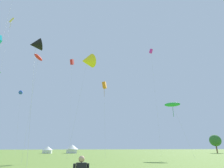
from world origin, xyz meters
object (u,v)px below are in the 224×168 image
(festival_tent_center, at_px, (72,148))
(kite_black_delta, at_px, (36,45))
(kite_yellow_diamond, at_px, (11,22))
(kite_yellow_delta, at_px, (87,61))
(kite_red_box, at_px, (72,62))
(tree_distant_left, at_px, (215,141))
(festival_tent_left, at_px, (48,149))
(kite_orange_box, at_px, (104,85))
(kite_magenta_box, at_px, (151,52))
(kite_green_parafoil, at_px, (172,105))
(kite_blue_parafoil, at_px, (21,93))
(kite_red_parafoil, at_px, (38,57))

(festival_tent_center, bearing_deg, kite_black_delta, -93.79)
(kite_yellow_diamond, bearing_deg, kite_yellow_delta, -28.13)
(kite_black_delta, xyz_separation_m, kite_red_box, (1.34, 43.90, 19.75))
(kite_yellow_delta, height_order, tree_distant_left, kite_yellow_delta)
(festival_tent_left, bearing_deg, kite_orange_box, -62.75)
(kite_black_delta, height_order, kite_magenta_box, kite_magenta_box)
(kite_green_parafoil, relative_size, kite_red_box, 0.35)
(kite_yellow_diamond, distance_m, kite_magenta_box, 40.52)
(kite_green_parafoil, relative_size, kite_yellow_delta, 0.58)
(kite_orange_box, bearing_deg, kite_green_parafoil, -12.16)
(kite_green_parafoil, height_order, kite_yellow_delta, kite_yellow_delta)
(kite_black_delta, xyz_separation_m, kite_magenta_box, (26.08, 27.42, 17.49))
(kite_blue_parafoil, xyz_separation_m, kite_red_parafoil, (10.63, -27.15, -0.86))
(kite_black_delta, distance_m, kite_green_parafoil, 31.59)
(kite_yellow_delta, bearing_deg, kite_red_box, 99.25)
(kite_yellow_diamond, xyz_separation_m, festival_tent_center, (17.67, 26.60, -31.87))
(kite_blue_parafoil, height_order, tree_distant_left, kite_blue_parafoil)
(kite_red_parafoil, height_order, kite_yellow_diamond, kite_yellow_diamond)
(kite_red_box, distance_m, tree_distant_left, 62.26)
(kite_orange_box, distance_m, tree_distant_left, 52.93)
(kite_red_box, bearing_deg, kite_yellow_diamond, -129.79)
(kite_red_box, distance_m, festival_tent_center, 31.84)
(kite_yellow_diamond, height_order, kite_orange_box, kite_yellow_diamond)
(kite_orange_box, bearing_deg, kite_magenta_box, 21.58)
(kite_black_delta, height_order, festival_tent_left, kite_black_delta)
(festival_tent_left, xyz_separation_m, tree_distant_left, (61.96, -7.47, 3.16))
(kite_magenta_box, distance_m, kite_yellow_delta, 26.56)
(kite_yellow_delta, relative_size, tree_distant_left, 3.06)
(kite_red_parafoil, xyz_separation_m, festival_tent_left, (-2.24, 39.20, -16.16))
(kite_blue_parafoil, bearing_deg, kite_yellow_delta, -52.49)
(kite_yellow_diamond, xyz_separation_m, kite_magenta_box, (40.32, 2.21, -3.36))
(kite_green_parafoil, relative_size, tree_distant_left, 1.79)
(festival_tent_left, distance_m, festival_tent_center, 8.43)
(kite_red_parafoil, bearing_deg, kite_orange_box, 32.94)
(kite_green_parafoil, distance_m, kite_red_box, 41.49)
(festival_tent_left, height_order, tree_distant_left, tree_distant_left)
(kite_blue_parafoil, xyz_separation_m, kite_green_parafoil, (39.27, -21.70, -7.16))
(kite_orange_box, height_order, festival_tent_center, kite_orange_box)
(kite_magenta_box, distance_m, festival_tent_left, 48.91)
(kite_green_parafoil, bearing_deg, kite_blue_parafoil, 151.07)
(kite_red_box, bearing_deg, kite_green_parafoil, -46.48)
(kite_black_delta, distance_m, kite_yellow_delta, 16.62)
(kite_green_parafoil, bearing_deg, kite_orange_box, 167.84)
(kite_black_delta, bearing_deg, festival_tent_center, 86.21)
(kite_magenta_box, relative_size, kite_orange_box, 1.85)
(kite_green_parafoil, relative_size, kite_red_parafoil, 0.66)
(kite_black_delta, xyz_separation_m, festival_tent_left, (-4.99, 51.81, -11.35))
(kite_black_delta, bearing_deg, kite_yellow_diamond, 119.46)
(kite_red_parafoil, xyz_separation_m, festival_tent_center, (6.19, 39.20, -15.82))
(kite_blue_parafoil, height_order, kite_green_parafoil, kite_blue_parafoil)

